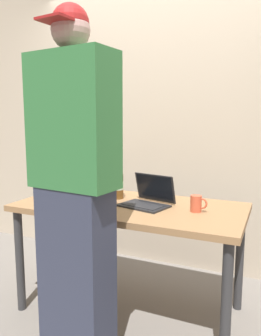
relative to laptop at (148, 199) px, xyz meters
The scene contains 8 objects.
ground_plane 0.82m from the laptop, 168.69° to the right, with size 8.00×8.00×0.00m, color slate.
desk 0.18m from the laptop, 168.69° to the right, with size 1.52×0.76×0.77m.
laptop is the anchor object (origin of this frame).
beer_bottle_amber 0.29m from the laptop, 161.03° to the left, with size 0.08×0.08×0.31m.
beer_bottle_green 0.31m from the laptop, behind, with size 0.06×0.06×0.31m.
person_figure 0.64m from the laptop, 106.63° to the right, with size 0.48×0.31×1.90m.
coffee_mug 0.34m from the laptop, ahead, with size 0.11×0.07×0.10m.
back_wall 1.00m from the laptop, 98.12° to the left, with size 6.00×0.10×2.60m, color tan.
Camera 1 is at (0.90, -2.00, 1.34)m, focal length 35.25 mm.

